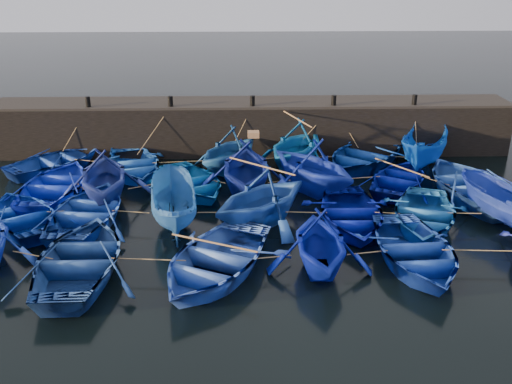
{
  "coord_description": "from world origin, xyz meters",
  "views": [
    {
      "loc": [
        -0.57,
        -17.82,
        9.51
      ],
      "look_at": [
        0.0,
        3.2,
        0.7
      ],
      "focal_mm": 40.0,
      "sensor_mm": 36.0,
      "label": 1
    }
  ],
  "objects_px": {
    "boat_0": "(56,161)",
    "boat_8": "(192,182)",
    "boat_13": "(23,214)",
    "wooden_crate": "(253,134)"
  },
  "relations": [
    {
      "from": "boat_8",
      "to": "boat_0",
      "type": "bearing_deg",
      "value": 129.2
    },
    {
      "from": "boat_8",
      "to": "wooden_crate",
      "type": "bearing_deg",
      "value": -34.83
    },
    {
      "from": "boat_0",
      "to": "boat_13",
      "type": "xyz_separation_m",
      "value": [
        0.54,
        -5.94,
        -0.01
      ]
    },
    {
      "from": "boat_8",
      "to": "boat_13",
      "type": "xyz_separation_m",
      "value": [
        -6.1,
        -3.06,
        -0.01
      ]
    },
    {
      "from": "wooden_crate",
      "to": "boat_13",
      "type": "bearing_deg",
      "value": -162.73
    },
    {
      "from": "boat_0",
      "to": "wooden_crate",
      "type": "bearing_deg",
      "value": -154.11
    },
    {
      "from": "boat_13",
      "to": "boat_0",
      "type": "bearing_deg",
      "value": -118.69
    },
    {
      "from": "boat_8",
      "to": "boat_13",
      "type": "relative_size",
      "value": 1.02
    },
    {
      "from": "boat_0",
      "to": "boat_8",
      "type": "xyz_separation_m",
      "value": [
        6.64,
        -2.88,
        -0.0
      ]
    },
    {
      "from": "boat_0",
      "to": "boat_13",
      "type": "distance_m",
      "value": 5.97
    }
  ]
}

